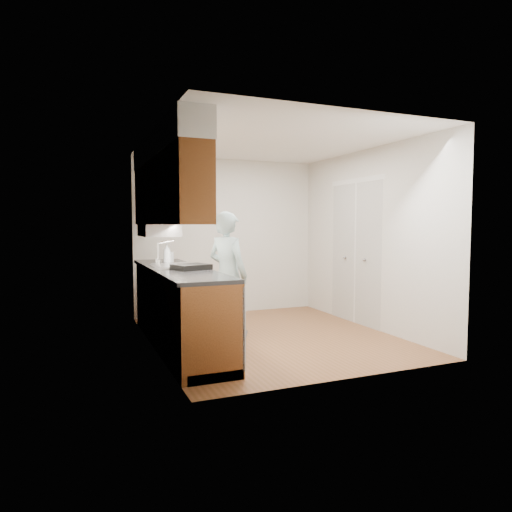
{
  "coord_description": "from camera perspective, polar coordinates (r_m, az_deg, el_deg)",
  "views": [
    {
      "loc": [
        -2.4,
        -5.3,
        1.45
      ],
      "look_at": [
        -0.11,
        0.25,
        1.03
      ],
      "focal_mm": 32.0,
      "sensor_mm": 36.0,
      "label": 1
    }
  ],
  "objects": [
    {
      "name": "soap_bottle_b",
      "position": [
        6.16,
        -10.86,
        0.14
      ],
      "size": [
        0.13,
        0.14,
        0.21
      ],
      "primitive_type": "imported",
      "rotation": [
        0.0,
        0.0,
        -0.62
      ],
      "color": "silver",
      "rests_on": "counter"
    },
    {
      "name": "counter",
      "position": [
        5.52,
        -9.59,
        -6.11
      ],
      "size": [
        0.64,
        2.8,
        1.3
      ],
      "color": "brown",
      "rests_on": "floor"
    },
    {
      "name": "soap_bottle_a",
      "position": [
        6.02,
        -11.08,
        0.29
      ],
      "size": [
        0.1,
        0.1,
        0.26
      ],
      "primitive_type": "imported",
      "rotation": [
        0.0,
        0.0,
        -0.02
      ],
      "color": "silver",
      "rests_on": "counter"
    },
    {
      "name": "wall_right",
      "position": [
        6.58,
        13.91,
        2.12
      ],
      "size": [
        0.02,
        3.5,
        2.5
      ],
      "primitive_type": "cube",
      "color": "silver",
      "rests_on": "floor"
    },
    {
      "name": "closet_door",
      "position": [
        6.83,
        12.3,
        0.32
      ],
      "size": [
        0.02,
        1.22,
        2.05
      ],
      "primitive_type": "cube",
      "color": "silver",
      "rests_on": "wall_right"
    },
    {
      "name": "floor",
      "position": [
        6.0,
        1.88,
        -10.02
      ],
      "size": [
        3.5,
        3.5,
        0.0
      ],
      "primitive_type": "plane",
      "color": "brown",
      "rests_on": "ground"
    },
    {
      "name": "wall_back",
      "position": [
        7.45,
        -3.64,
        2.43
      ],
      "size": [
        3.0,
        0.02,
        2.5
      ],
      "primitive_type": "cube",
      "color": "silver",
      "rests_on": "floor"
    },
    {
      "name": "dish_rack",
      "position": [
        5.22,
        -8.1,
        -1.35
      ],
      "size": [
        0.46,
        0.42,
        0.06
      ],
      "primitive_type": "cube",
      "rotation": [
        0.0,
        0.0,
        0.3
      ],
      "color": "black",
      "rests_on": "counter"
    },
    {
      "name": "wall_left",
      "position": [
        5.38,
        -12.81,
        1.74
      ],
      "size": [
        0.02,
        3.5,
        2.5
      ],
      "primitive_type": "cube",
      "color": "silver",
      "rests_on": "floor"
    },
    {
      "name": "upper_cabinets",
      "position": [
        5.47,
        -11.25,
        9.12
      ],
      "size": [
        0.47,
        2.8,
        1.21
      ],
      "color": "brown",
      "rests_on": "wall_left"
    },
    {
      "name": "person",
      "position": [
        5.76,
        -3.56,
        -1.32
      ],
      "size": [
        0.69,
        0.77,
        1.81
      ],
      "primitive_type": "imported",
      "rotation": [
        0.0,
        0.0,
        2.1
      ],
      "color": "#8CA9AA",
      "rests_on": "floor_mat"
    },
    {
      "name": "floor_mat",
      "position": [
        5.91,
        -3.52,
        -10.16
      ],
      "size": [
        0.74,
        0.9,
        0.01
      ],
      "primitive_type": "cube",
      "rotation": [
        0.0,
        0.0,
        -0.44
      ],
      "color": "slate",
      "rests_on": "floor"
    },
    {
      "name": "steel_can",
      "position": [
        6.29,
        -10.51,
        -0.21
      ],
      "size": [
        0.07,
        0.07,
        0.12
      ],
      "primitive_type": "cylinder",
      "rotation": [
        0.0,
        0.0,
        0.12
      ],
      "color": "#A5A5AA",
      "rests_on": "counter"
    },
    {
      "name": "ceiling",
      "position": [
        5.91,
        1.94,
        14.2
      ],
      "size": [
        3.5,
        3.5,
        0.0
      ],
      "primitive_type": "plane",
      "rotation": [
        3.14,
        0.0,
        0.0
      ],
      "color": "white",
      "rests_on": "wall_left"
    }
  ]
}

